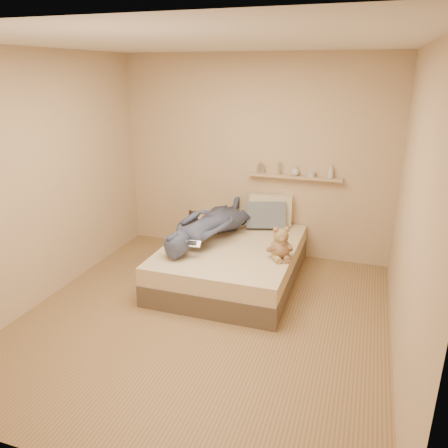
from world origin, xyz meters
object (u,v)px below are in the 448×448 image
(pillow_grey, at_px, (266,215))
(wall_shelf, at_px, (295,177))
(game_console, at_px, (192,244))
(person, at_px, (212,223))
(pillow_cream, at_px, (270,210))
(dark_plush, at_px, (193,221))
(bed, at_px, (231,262))
(teddy_bear, at_px, (281,245))

(pillow_grey, bearing_deg, wall_shelf, 35.53)
(game_console, relative_size, person, 0.12)
(pillow_cream, bearing_deg, dark_plush, -152.45)
(bed, bearing_deg, dark_plush, 150.18)
(pillow_cream, relative_size, person, 0.33)
(game_console, height_order, teddy_bear, teddy_bear)
(teddy_bear, height_order, wall_shelf, wall_shelf)
(pillow_cream, distance_m, person, 0.91)
(wall_shelf, bearing_deg, pillow_cream, -164.28)
(dark_plush, relative_size, pillow_grey, 0.50)
(bed, bearing_deg, person, 158.88)
(teddy_bear, height_order, dark_plush, teddy_bear)
(game_console, xyz_separation_m, dark_plush, (-0.34, 0.86, -0.06))
(teddy_bear, bearing_deg, dark_plush, 155.36)
(bed, relative_size, teddy_bear, 5.15)
(person, bearing_deg, game_console, 104.51)
(bed, bearing_deg, teddy_bear, -18.89)
(dark_plush, bearing_deg, bed, -29.82)
(pillow_cream, relative_size, wall_shelf, 0.46)
(pillow_cream, relative_size, pillow_grey, 1.10)
(pillow_grey, bearing_deg, person, -132.62)
(pillow_grey, xyz_separation_m, wall_shelf, (0.31, 0.22, 0.48))
(game_console, relative_size, pillow_grey, 0.39)
(teddy_bear, distance_m, pillow_grey, 0.98)
(teddy_bear, xyz_separation_m, wall_shelf, (-0.07, 1.12, 0.50))
(person, xyz_separation_m, wall_shelf, (0.84, 0.80, 0.45))
(teddy_bear, relative_size, pillow_cream, 0.67)
(dark_plush, bearing_deg, person, -36.20)
(wall_shelf, bearing_deg, pillow_grey, -144.47)
(person, bearing_deg, pillow_cream, -113.40)
(bed, distance_m, person, 0.52)
(game_console, height_order, wall_shelf, wall_shelf)
(dark_plush, height_order, person, person)
(person, height_order, wall_shelf, wall_shelf)
(bed, xyz_separation_m, person, (-0.29, 0.11, 0.42))
(bed, bearing_deg, game_console, -120.08)
(game_console, bearing_deg, person, 90.06)
(dark_plush, height_order, pillow_grey, pillow_grey)
(pillow_cream, bearing_deg, game_console, -112.78)
(dark_plush, relative_size, pillow_cream, 0.46)
(pillow_cream, bearing_deg, teddy_bear, -71.43)
(teddy_bear, bearing_deg, pillow_grey, 112.63)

